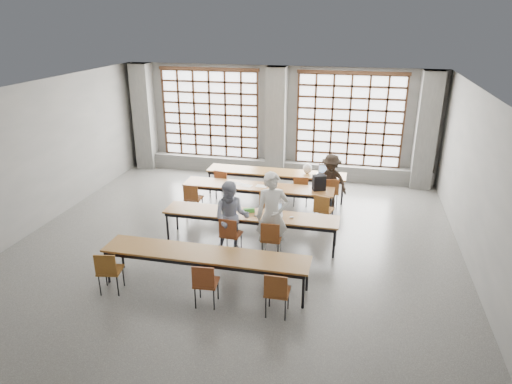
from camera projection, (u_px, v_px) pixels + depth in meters
The scene contains 41 objects.
floor at pixel (233, 250), 10.25m from camera, with size 11.00×11.00×0.00m, color #4C4C4A.
ceiling at pixel (229, 93), 8.98m from camera, with size 11.00×11.00×0.00m, color silver.
wall_back at pixel (278, 122), 14.61m from camera, with size 10.00×10.00×0.00m, color #5E5E5C.
wall_front at pixel (83, 352), 4.61m from camera, with size 10.00×10.00×0.00m, color #5E5E5C.
wall_left at pixel (25, 161), 10.65m from camera, with size 11.00×11.00×0.00m, color #5E5E5C.
wall_right at pixel (487, 196), 8.57m from camera, with size 11.00×11.00×0.00m, color #5E5E5C.
column_left at pixel (144, 117), 15.29m from camera, with size 0.60×0.55×3.50m, color #5B5B58.
column_mid at pixel (276, 124), 14.36m from camera, with size 0.60×0.55×3.50m, color #5B5B58.
column_right at pixel (426, 131), 13.42m from camera, with size 0.60×0.55×3.50m, color #5B5B58.
window_left at pixel (210, 114), 14.95m from camera, with size 3.32×0.12×3.00m.
window_right at pixel (349, 121), 14.02m from camera, with size 3.32×0.12×3.00m.
sill_ledge at pixel (276, 168), 14.97m from camera, with size 9.80×0.35×0.50m, color #5B5B58.
desk_row_a at pixel (276, 174), 13.15m from camera, with size 4.00×0.70×0.73m.
desk_row_b at pixel (258, 188), 12.06m from camera, with size 4.00×0.70×0.73m.
desk_row_c at pixel (250, 216), 10.36m from camera, with size 4.00×0.70×0.73m.
desk_row_d at pixel (205, 256), 8.65m from camera, with size 4.00×0.70×0.73m.
chair_back_left at pixel (223, 181), 12.92m from camera, with size 0.50×0.50×0.88m.
chair_back_mid at pixel (301, 188), 12.46m from camera, with size 0.47×0.47×0.88m.
chair_back_right at pixel (330, 190), 12.29m from camera, with size 0.50×0.51×0.88m.
chair_mid_left at pixel (193, 196), 11.86m from camera, with size 0.42×0.43×0.88m.
chair_mid_centre at pixel (268, 203), 11.45m from camera, with size 0.44×0.45×0.88m.
chair_mid_right at pixel (323, 208), 11.16m from camera, with size 0.52×0.52×0.88m.
chair_front_left at pixel (230, 232), 9.90m from camera, with size 0.45×0.46×0.88m.
chair_front_right at pixel (271, 236), 9.71m from camera, with size 0.43×0.44×0.88m.
chair_near_left at pixel (108, 268), 8.48m from camera, with size 0.49×0.49×0.88m.
chair_near_mid at pixel (205, 281), 8.09m from camera, with size 0.46×0.46×0.88m.
chair_near_right at pixel (277, 290), 7.82m from camera, with size 0.42×0.43×0.88m.
student_male at pixel (272, 216), 9.67m from camera, with size 0.70×0.46×1.92m, color silver.
student_female at pixel (232, 218), 9.91m from camera, with size 0.80×0.62×1.65m, color navy.
student_back at pixel (331, 181), 12.34m from camera, with size 0.96×0.55×1.49m, color black.
laptop_front at pixel (275, 212), 10.30m from camera, with size 0.42×0.37×0.26m.
laptop_back at pixel (324, 172), 12.92m from camera, with size 0.41×0.36×0.26m.
mouse at pixel (292, 217), 10.11m from camera, with size 0.10×0.06×0.04m, color white.
green_box at pixel (249, 210), 10.40m from camera, with size 0.25×0.09×0.09m, color #33812A.
phone at pixel (257, 216), 10.21m from camera, with size 0.13×0.06×0.01m, color black.
paper_sheet_a at pixel (236, 183), 12.20m from camera, with size 0.30×0.21×0.00m, color white.
paper_sheet_b at pixel (246, 186), 12.05m from camera, with size 0.30×0.21×0.00m, color white.
paper_sheet_c at pixel (261, 186), 12.01m from camera, with size 0.30×0.21×0.00m, color silver.
backpack at pixel (319, 183), 11.67m from camera, with size 0.32×0.20×0.40m, color black.
plastic_bag at pixel (307, 168), 12.94m from camera, with size 0.26×0.21×0.29m, color white.
red_pouch at pixel (110, 268), 8.57m from camera, with size 0.20×0.08×0.06m, color #A72014.
Camera 1 is at (2.54, -8.73, 4.93)m, focal length 32.00 mm.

